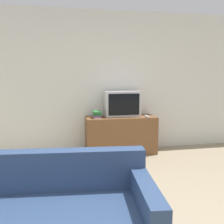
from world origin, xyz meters
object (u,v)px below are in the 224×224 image
television (122,104)px  book_stack (97,114)px  remote_on_stand (147,116)px  tv_stand (121,135)px

television → book_stack: size_ratio=2.92×
book_stack → remote_on_stand: book_stack is taller
tv_stand → book_stack: size_ratio=5.76×
television → remote_on_stand: 0.51m
tv_stand → book_stack: (-0.44, -0.04, 0.41)m
tv_stand → remote_on_stand: 0.59m
tv_stand → book_stack: book_stack is taller
television → book_stack: (-0.48, -0.12, -0.17)m
book_stack → remote_on_stand: bearing=-6.3°
television → tv_stand: bearing=-116.0°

